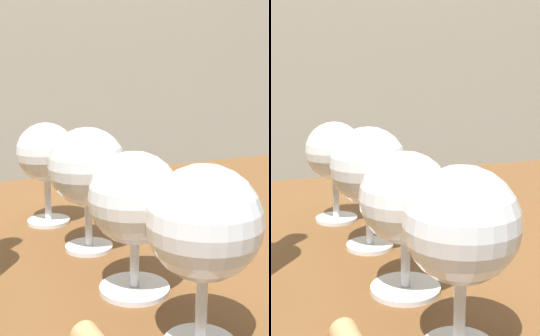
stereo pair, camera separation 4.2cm
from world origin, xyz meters
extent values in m
cube|color=brown|center=(0.00, 0.00, 0.70)|extent=(1.58, 0.76, 0.03)
cylinder|color=white|center=(-0.07, -0.25, 0.76)|extent=(0.01, 0.01, 0.07)
sphere|color=white|center=(-0.07, -0.25, 0.82)|extent=(0.08, 0.08, 0.08)
ellipsoid|color=#EACC66|center=(-0.07, -0.25, 0.81)|extent=(0.07, 0.07, 0.03)
cylinder|color=white|center=(-0.07, -0.15, 0.72)|extent=(0.07, 0.07, 0.00)
cylinder|color=white|center=(-0.07, -0.15, 0.75)|extent=(0.01, 0.01, 0.06)
sphere|color=white|center=(-0.07, -0.15, 0.81)|extent=(0.09, 0.09, 0.09)
cylinder|color=white|center=(-0.07, -0.02, 0.72)|extent=(0.06, 0.06, 0.00)
cylinder|color=white|center=(-0.07, -0.02, 0.75)|extent=(0.01, 0.01, 0.07)
sphere|color=white|center=(-0.07, -0.02, 0.82)|extent=(0.09, 0.09, 0.09)
ellipsoid|color=maroon|center=(-0.07, -0.02, 0.82)|extent=(0.08, 0.08, 0.04)
cylinder|color=white|center=(-0.08, 0.09, 0.72)|extent=(0.06, 0.06, 0.00)
cylinder|color=white|center=(-0.08, 0.09, 0.76)|extent=(0.01, 0.01, 0.07)
sphere|color=white|center=(-0.08, 0.09, 0.82)|extent=(0.08, 0.08, 0.08)
ellipsoid|color=gold|center=(-0.08, 0.09, 0.81)|extent=(0.07, 0.07, 0.03)
camera|label=1|loc=(-0.26, -0.51, 0.92)|focal=50.09mm
camera|label=2|loc=(-0.22, -0.53, 0.92)|focal=50.09mm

